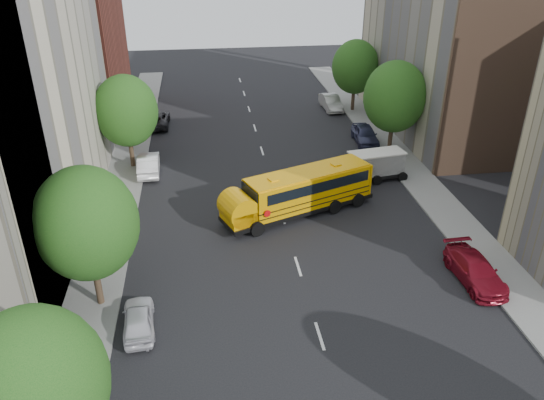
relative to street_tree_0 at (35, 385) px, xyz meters
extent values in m
plane|color=black|center=(11.00, 14.00, -4.64)|extent=(120.00, 120.00, 0.00)
cube|color=slate|center=(-0.50, 19.00, -4.58)|extent=(3.00, 80.00, 0.12)
cube|color=slate|center=(22.50, 19.00, -4.58)|extent=(3.00, 80.00, 0.12)
cube|color=silver|center=(11.00, 24.00, -4.64)|extent=(0.15, 64.00, 0.01)
cube|color=maroon|center=(-7.00, 42.00, 1.86)|extent=(10.00, 15.00, 13.00)
cube|color=tan|center=(29.00, 34.00, 4.36)|extent=(10.00, 22.00, 18.00)
cube|color=brown|center=(29.00, 23.00, 4.36)|extent=(10.10, 0.30, 18.00)
ellipsoid|color=#134A15|center=(0.00, 0.00, 0.01)|extent=(4.80, 4.80, 5.52)
cylinder|color=#38281C|center=(0.00, 10.00, -3.20)|extent=(0.36, 0.36, 2.88)
ellipsoid|color=#134A15|center=(0.00, 10.00, 0.32)|extent=(5.12, 5.12, 5.89)
cylinder|color=#38281C|center=(0.00, 28.00, -3.24)|extent=(0.36, 0.36, 2.81)
ellipsoid|color=#134A15|center=(0.00, 28.00, 0.20)|extent=(4.99, 4.99, 5.74)
cylinder|color=#38281C|center=(22.00, 28.00, -3.16)|extent=(0.36, 0.36, 2.95)
ellipsoid|color=#134A15|center=(22.00, 28.00, 0.44)|extent=(5.25, 5.25, 6.04)
cylinder|color=#38281C|center=(22.00, 40.00, -3.27)|extent=(0.36, 0.36, 2.74)
ellipsoid|color=#134A15|center=(22.00, 40.00, 0.07)|extent=(4.86, 4.86, 5.59)
cube|color=black|center=(12.17, 18.38, -4.10)|extent=(11.18, 6.40, 0.30)
cube|color=#ECA204|center=(12.81, 18.64, -2.82)|extent=(9.15, 5.55, 2.27)
cube|color=#ECA204|center=(7.95, 16.71, -3.51)|extent=(2.48, 2.76, 0.98)
cube|color=black|center=(8.92, 17.10, -2.33)|extent=(1.29, 2.29, 1.18)
cube|color=#ECA204|center=(12.81, 18.64, -1.67)|extent=(9.08, 5.37, 0.14)
cube|color=black|center=(12.99, 18.71, -2.33)|extent=(8.44, 5.32, 0.74)
cube|color=black|center=(12.81, 18.64, -3.61)|extent=(9.17, 5.61, 0.06)
cube|color=black|center=(12.81, 18.64, -3.21)|extent=(9.17, 5.61, 0.06)
cube|color=#ECA204|center=(16.97, 20.29, -2.82)|extent=(1.04, 2.34, 2.27)
cube|color=#ECA204|center=(10.34, 17.66, -1.57)|extent=(0.77, 0.77, 0.10)
cube|color=#ECA204|center=(14.91, 19.47, -1.57)|extent=(0.77, 0.77, 0.10)
cylinder|color=#ECA204|center=(7.95, 16.71, -3.02)|extent=(2.76, 2.87, 2.07)
cylinder|color=red|center=(9.73, 15.99, -3.16)|extent=(0.47, 0.22, 0.49)
cylinder|color=black|center=(9.05, 15.82, -4.15)|extent=(1.02, 0.64, 0.98)
cylinder|color=black|center=(8.14, 18.11, -4.15)|extent=(1.02, 0.64, 0.98)
cylinder|color=black|center=(14.64, 18.04, -4.15)|extent=(1.02, 0.64, 0.98)
cylinder|color=black|center=(13.73, 20.33, -4.15)|extent=(1.02, 0.64, 0.98)
cylinder|color=black|center=(16.47, 18.76, -4.15)|extent=(1.02, 0.64, 0.98)
cylinder|color=black|center=(15.56, 21.05, -4.15)|extent=(1.02, 0.64, 0.98)
cube|color=black|center=(18.65, 22.95, -4.19)|extent=(5.58, 2.58, 0.27)
cube|color=white|center=(19.09, 23.02, -3.25)|extent=(4.33, 2.30, 1.61)
cube|color=white|center=(16.70, 22.65, -3.52)|extent=(1.50, 1.87, 1.07)
cube|color=silver|center=(19.09, 23.02, -2.40)|extent=(4.52, 2.42, 0.11)
cylinder|color=black|center=(16.84, 21.77, -4.26)|extent=(0.78, 0.34, 0.75)
cylinder|color=black|center=(16.57, 23.54, -4.26)|extent=(0.78, 0.34, 0.75)
cylinder|color=black|center=(18.96, 22.09, -4.26)|extent=(0.78, 0.34, 0.75)
cylinder|color=black|center=(18.69, 23.86, -4.26)|extent=(0.78, 0.34, 0.75)
cylinder|color=black|center=(20.91, 22.39, -4.26)|extent=(0.78, 0.34, 0.75)
cylinder|color=black|center=(20.64, 24.16, -4.26)|extent=(0.78, 0.34, 0.75)
imported|color=silver|center=(2.20, 7.70, -4.00)|extent=(1.82, 3.88, 1.28)
imported|color=white|center=(1.40, 26.66, -3.87)|extent=(1.83, 4.76, 1.55)
imported|color=black|center=(1.40, 37.91, -3.92)|extent=(2.48, 5.21, 1.44)
imported|color=maroon|center=(20.60, 9.29, -3.93)|extent=(2.18, 4.99, 1.43)
imported|color=#2E3152|center=(20.60, 30.70, -3.84)|extent=(2.14, 4.79, 1.60)
imported|color=#A1A09B|center=(19.80, 40.76, -3.86)|extent=(1.82, 4.79, 1.56)
camera|label=1|loc=(5.99, -13.43, 13.39)|focal=35.00mm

